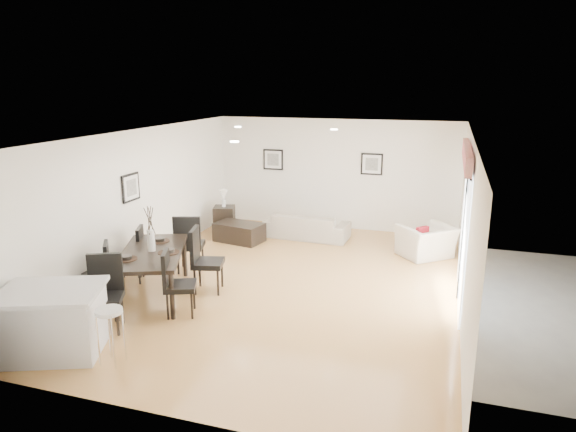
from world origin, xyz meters
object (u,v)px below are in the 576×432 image
(dining_chair_foot, at_px, (189,241))
(coffee_table, at_px, (239,232))
(dining_chair_efar, at_px, (202,256))
(dining_chair_wfar, at_px, (135,251))
(kitchen_island, at_px, (53,321))
(dining_chair_enear, at_px, (174,279))
(bar_stool, at_px, (109,317))
(dining_table, at_px, (152,255))
(sofa, at_px, (307,226))
(side_table, at_px, (224,219))
(dining_chair_head, at_px, (105,288))
(armchair, at_px, (427,241))
(dining_chair_wnear, at_px, (101,269))

(dining_chair_foot, xyz_separation_m, coffee_table, (0.14, 2.13, -0.42))
(dining_chair_efar, bearing_deg, dining_chair_foot, 26.75)
(dining_chair_wfar, relative_size, dining_chair_efar, 0.90)
(kitchen_island, bearing_deg, dining_chair_efar, 47.96)
(dining_chair_enear, bearing_deg, bar_stool, 155.88)
(bar_stool, bearing_deg, kitchen_island, -180.00)
(dining_table, height_order, coffee_table, dining_table)
(kitchen_island, bearing_deg, dining_table, 61.43)
(sofa, bearing_deg, coffee_table, 30.50)
(side_table, bearing_deg, kitchen_island, -87.97)
(dining_chair_enear, xyz_separation_m, bar_stool, (-0.05, -1.54, 0.07))
(dining_chair_wfar, xyz_separation_m, dining_chair_enear, (1.40, -1.05, 0.02))
(dining_chair_efar, distance_m, dining_chair_head, 1.84)
(armchair, height_order, side_table, armchair)
(dining_chair_wnear, height_order, coffee_table, dining_chair_wnear)
(sofa, xyz_separation_m, coffee_table, (-1.40, -0.74, -0.07))
(coffee_table, xyz_separation_m, kitchen_island, (-0.42, -5.40, 0.25))
(dining_chair_enear, distance_m, dining_chair_foot, 1.86)
(bar_stool, bearing_deg, dining_chair_foot, 100.76)
(dining_chair_wnear, relative_size, dining_chair_wfar, 0.99)
(dining_chair_wfar, xyz_separation_m, dining_chair_head, (0.66, -1.74, 0.06))
(dining_chair_enear, bearing_deg, side_table, -7.57)
(coffee_table, bearing_deg, dining_chair_enear, -70.98)
(dining_chair_wnear, xyz_separation_m, dining_chair_foot, (0.74, 1.65, 0.07))
(dining_chair_wnear, relative_size, dining_chair_head, 0.90)
(dining_chair_foot, bearing_deg, sofa, -134.79)
(bar_stool, bearing_deg, dining_chair_wfar, 117.62)
(sofa, height_order, kitchen_island, kitchen_island)
(dining_chair_enear, distance_m, dining_chair_efar, 0.99)
(dining_table, bearing_deg, dining_chair_foot, 66.14)
(armchair, relative_size, coffee_table, 0.96)
(dining_chair_wfar, height_order, kitchen_island, dining_chair_wfar)
(coffee_table, bearing_deg, sofa, 39.10)
(coffee_table, xyz_separation_m, side_table, (-0.63, 0.56, 0.11))
(dining_chair_wfar, height_order, bar_stool, dining_chair_wfar)
(dining_chair_wfar, relative_size, coffee_table, 0.95)
(dining_chair_wnear, xyz_separation_m, coffee_table, (0.88, 3.78, -0.35))
(sofa, xyz_separation_m, dining_chair_wfar, (-2.27, -3.56, 0.28))
(dining_chair_wfar, distance_m, bar_stool, 2.92)
(dining_chair_enear, xyz_separation_m, dining_chair_efar, (-0.01, 0.99, 0.05))
(dining_chair_wnear, height_order, side_table, dining_chair_wnear)
(dining_chair_enear, relative_size, coffee_table, 0.98)
(armchair, bearing_deg, dining_chair_wfar, -9.83)
(coffee_table, bearing_deg, dining_chair_efar, -68.54)
(dining_chair_enear, relative_size, bar_stool, 1.38)
(sofa, height_order, dining_table, dining_table)
(dining_chair_wfar, distance_m, coffee_table, 2.97)
(dining_table, relative_size, dining_chair_foot, 1.92)
(dining_table, xyz_separation_m, dining_chair_wfar, (-0.70, 0.52, -0.17))
(armchair, bearing_deg, side_table, -45.28)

